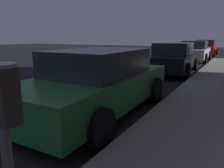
{
  "coord_description": "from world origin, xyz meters",
  "views": [
    {
      "loc": [
        5.51,
        -0.05,
        1.71
      ],
      "look_at": [
        4.17,
        2.31,
        1.12
      ],
      "focal_mm": 35.13,
      "sensor_mm": 36.0,
      "label": 1
    }
  ],
  "objects_px": {
    "car_black": "(173,58)",
    "car_red": "(205,48)",
    "car_silver": "(195,51)",
    "parking_meter": "(4,128)",
    "car_green": "(98,82)"
  },
  "relations": [
    {
      "from": "car_black",
      "to": "car_red",
      "type": "relative_size",
      "value": 1.01
    },
    {
      "from": "car_black",
      "to": "car_silver",
      "type": "distance_m",
      "value": 5.97
    },
    {
      "from": "car_black",
      "to": "parking_meter",
      "type": "bearing_deg",
      "value": -80.74
    },
    {
      "from": "car_black",
      "to": "car_silver",
      "type": "xyz_separation_m",
      "value": [
        0.0,
        5.97,
        -0.02
      ]
    },
    {
      "from": "parking_meter",
      "to": "car_red",
      "type": "bearing_deg",
      "value": 94.28
    },
    {
      "from": "parking_meter",
      "to": "car_green",
      "type": "xyz_separation_m",
      "value": [
        -1.62,
        3.37,
        -0.51
      ]
    },
    {
      "from": "car_green",
      "to": "car_silver",
      "type": "height_order",
      "value": "same"
    },
    {
      "from": "car_black",
      "to": "car_red",
      "type": "distance_m",
      "value": 11.69
    },
    {
      "from": "car_green",
      "to": "car_black",
      "type": "xyz_separation_m",
      "value": [
        -0.0,
        6.56,
        0.0
      ]
    },
    {
      "from": "parking_meter",
      "to": "car_silver",
      "type": "relative_size",
      "value": 0.34
    },
    {
      "from": "car_silver",
      "to": "car_red",
      "type": "bearing_deg",
      "value": 90.01
    },
    {
      "from": "parking_meter",
      "to": "car_green",
      "type": "height_order",
      "value": "parking_meter"
    },
    {
      "from": "car_green",
      "to": "car_silver",
      "type": "distance_m",
      "value": 12.53
    },
    {
      "from": "parking_meter",
      "to": "car_silver",
      "type": "height_order",
      "value": "parking_meter"
    },
    {
      "from": "car_green",
      "to": "car_black",
      "type": "relative_size",
      "value": 0.99
    }
  ]
}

